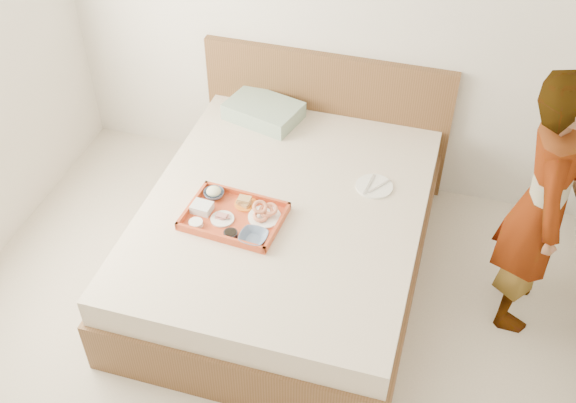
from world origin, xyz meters
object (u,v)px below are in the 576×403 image
at_px(tray, 234,216).
at_px(dinner_plate, 374,186).
at_px(person, 542,206).
at_px(bed, 285,237).

distance_m(tray, dinner_plate, 0.85).
height_order(tray, person, person).
height_order(bed, tray, tray).
height_order(tray, dinner_plate, tray).
distance_m(tray, person, 1.62).
distance_m(bed, tray, 0.42).
xyz_separation_m(tray, person, (1.58, 0.29, 0.23)).
height_order(bed, dinner_plate, dinner_plate).
bearing_deg(tray, bed, 44.94).
relative_size(bed, tray, 3.78).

